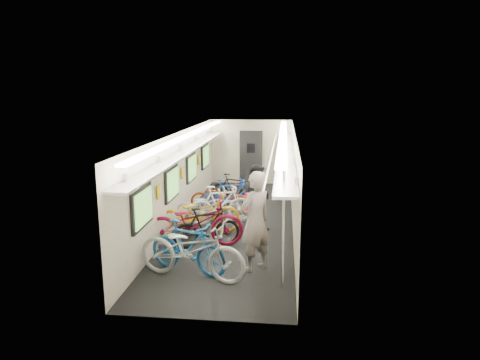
% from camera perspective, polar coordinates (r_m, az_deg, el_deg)
% --- Properties ---
extents(train_car_shell, '(10.00, 10.00, 10.00)m').
position_cam_1_polar(train_car_shell, '(11.85, -1.89, 3.11)').
color(train_car_shell, black).
rests_on(train_car_shell, ground).
extents(bicycle_0, '(2.26, 1.24, 1.13)m').
position_cam_1_polar(bicycle_0, '(8.07, -6.46, -9.20)').
color(bicycle_0, '#B1B2B6').
rests_on(bicycle_0, ground).
extents(bicycle_1, '(1.78, 1.09, 1.03)m').
position_cam_1_polar(bicycle_1, '(8.34, -7.01, -8.87)').
color(bicycle_1, '#1A599C').
rests_on(bicycle_1, ground).
extents(bicycle_2, '(2.29, 1.21, 1.14)m').
position_cam_1_polar(bicycle_2, '(9.62, -6.05, -5.66)').
color(bicycle_2, maroon).
rests_on(bicycle_2, ground).
extents(bicycle_3, '(1.59, 0.99, 0.93)m').
position_cam_1_polar(bicycle_3, '(9.62, -4.49, -6.30)').
color(bicycle_3, black).
rests_on(bicycle_3, ground).
extents(bicycle_4, '(2.15, 1.35, 1.07)m').
position_cam_1_polar(bicycle_4, '(10.39, -5.49, -4.54)').
color(bicycle_4, gold).
rests_on(bicycle_4, ground).
extents(bicycle_5, '(1.78, 1.08, 1.04)m').
position_cam_1_polar(bicycle_5, '(11.25, -2.60, -3.30)').
color(bicycle_5, white).
rests_on(bicycle_5, ground).
extents(bicycle_6, '(1.85, 1.07, 0.92)m').
position_cam_1_polar(bicycle_6, '(11.37, -4.35, -3.47)').
color(bicycle_6, silver).
rests_on(bicycle_6, ground).
extents(bicycle_7, '(1.76, 1.07, 1.02)m').
position_cam_1_polar(bicycle_7, '(12.16, -1.33, -2.18)').
color(bicycle_7, '#1A43A1').
rests_on(bicycle_7, ground).
extents(bicycle_8, '(1.83, 0.84, 0.93)m').
position_cam_1_polar(bicycle_8, '(12.18, -2.71, -2.38)').
color(bicycle_8, maroon).
rests_on(bicycle_8, ground).
extents(bicycle_9, '(1.63, 1.06, 0.95)m').
position_cam_1_polar(bicycle_9, '(13.17, -0.87, -1.23)').
color(bicycle_9, black).
rests_on(bicycle_9, ground).
extents(passenger_near, '(0.84, 0.84, 1.98)m').
position_cam_1_polar(passenger_near, '(8.24, 2.04, -5.56)').
color(passenger_near, gray).
rests_on(passenger_near, ground).
extents(passenger_mid, '(1.03, 1.00, 1.67)m').
position_cam_1_polar(passenger_mid, '(10.75, 2.17, -2.27)').
color(passenger_mid, black).
rests_on(passenger_mid, ground).
extents(backpack, '(0.29, 0.22, 0.38)m').
position_cam_1_polar(backpack, '(8.46, 1.64, -3.04)').
color(backpack, red).
rests_on(backpack, passenger_near).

